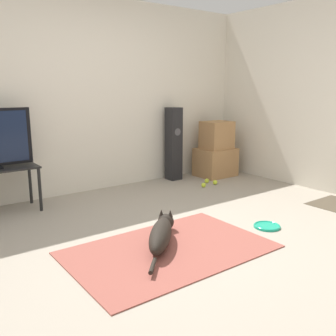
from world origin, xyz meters
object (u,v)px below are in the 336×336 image
object	(u,v)px
tennis_ball_near_speaker	(215,182)
dog	(161,233)
cardboard_box_upper	(217,135)
tennis_ball_by_boxes	(204,185)
floor_speaker	(174,144)
cardboard_box_lower	(215,162)
tennis_ball_loose_on_carpet	(207,181)
frisbee	(267,226)

from	to	relation	value
tennis_ball_near_speaker	dog	bearing A→B (deg)	-145.79
cardboard_box_upper	tennis_ball_by_boxes	distance (m)	0.98
dog	floor_speaker	xyz separation A→B (m)	(1.59, 1.90, 0.43)
dog	tennis_ball_near_speaker	xyz separation A→B (m)	(1.88, 1.28, -0.08)
cardboard_box_lower	tennis_ball_near_speaker	size ratio (longest dim) A/B	8.82
cardboard_box_upper	tennis_ball_near_speaker	xyz separation A→B (m)	(-0.40, -0.40, -0.62)
dog	tennis_ball_loose_on_carpet	distance (m)	2.33
dog	tennis_ball_loose_on_carpet	size ratio (longest dim) A/B	12.17
frisbee	dog	bearing A→B (deg)	165.86
frisbee	cardboard_box_upper	world-z (taller)	cardboard_box_upper
frisbee	tennis_ball_loose_on_carpet	bearing A→B (deg)	66.78
cardboard_box_lower	tennis_ball_loose_on_carpet	xyz separation A→B (m)	(-0.43, -0.27, -0.19)
cardboard_box_lower	frisbee	bearing A→B (deg)	-120.39
tennis_ball_loose_on_carpet	cardboard_box_upper	bearing A→B (deg)	31.16
tennis_ball_near_speaker	cardboard_box_lower	bearing A→B (deg)	46.47
tennis_ball_near_speaker	tennis_ball_loose_on_carpet	world-z (taller)	same
dog	floor_speaker	world-z (taller)	floor_speaker
dog	cardboard_box_upper	world-z (taller)	cardboard_box_upper
floor_speaker	tennis_ball_by_boxes	size ratio (longest dim) A/B	16.61
cardboard_box_upper	tennis_ball_loose_on_carpet	distance (m)	0.80
frisbee	floor_speaker	size ratio (longest dim) A/B	0.24
tennis_ball_by_boxes	cardboard_box_lower	bearing A→B (deg)	34.25
cardboard_box_upper	tennis_ball_near_speaker	distance (m)	0.84
frisbee	cardboard_box_upper	bearing A→B (deg)	59.40
frisbee	tennis_ball_by_boxes	distance (m)	1.63
cardboard_box_upper	tennis_ball_loose_on_carpet	size ratio (longest dim) A/B	6.78
frisbee	tennis_ball_by_boxes	world-z (taller)	tennis_ball_by_boxes
tennis_ball_near_speaker	tennis_ball_loose_on_carpet	size ratio (longest dim) A/B	1.00
floor_speaker	tennis_ball_near_speaker	distance (m)	0.86
dog	tennis_ball_by_boxes	size ratio (longest dim) A/B	12.17
cardboard_box_lower	tennis_ball_by_boxes	distance (m)	0.79
dog	frisbee	distance (m)	1.15
tennis_ball_by_boxes	tennis_ball_loose_on_carpet	world-z (taller)	same
cardboard_box_upper	tennis_ball_by_boxes	world-z (taller)	cardboard_box_upper
floor_speaker	tennis_ball_loose_on_carpet	distance (m)	0.75
frisbee	cardboard_box_upper	xyz separation A→B (m)	(1.16, 1.96, 0.64)
floor_speaker	tennis_ball_loose_on_carpet	bearing A→B (deg)	-62.52
frisbee	tennis_ball_loose_on_carpet	xyz separation A→B (m)	(0.73, 1.70, 0.02)
frisbee	floor_speaker	xyz separation A→B (m)	(0.48, 2.18, 0.54)
cardboard_box_upper	tennis_ball_near_speaker	size ratio (longest dim) A/B	6.78
frisbee	cardboard_box_lower	size ratio (longest dim) A/B	0.46
frisbee	floor_speaker	world-z (taller)	floor_speaker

